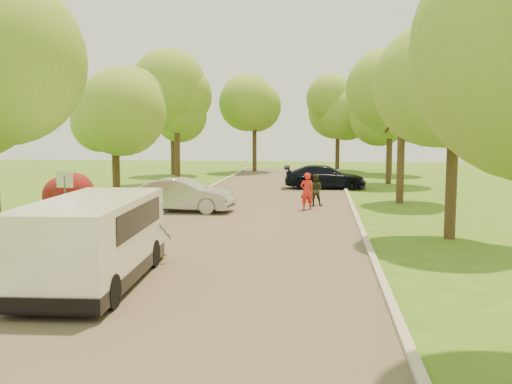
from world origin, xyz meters
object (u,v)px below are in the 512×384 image
at_px(silver_sedan, 183,195).
at_px(person_olive, 315,190).
at_px(street_sign, 65,189).
at_px(minivan, 94,240).
at_px(dark_sedan, 325,177).
at_px(person_striped, 307,191).
at_px(skateboarder, 153,226).
at_px(longboard, 154,258).

distance_m(silver_sedan, person_olive, 6.19).
relative_size(street_sign, minivan, 0.40).
height_order(street_sign, silver_sedan, street_sign).
xyz_separation_m(dark_sedan, person_striped, (-0.85, -9.19, 0.12)).
relative_size(minivan, skateboarder, 3.22).
bearing_deg(silver_sedan, skateboarder, -166.41).
height_order(longboard, person_striped, person_striped).
height_order(street_sign, longboard, street_sign).
relative_size(street_sign, skateboarder, 1.29).
xyz_separation_m(person_striped, person_olive, (0.35, 1.38, -0.08)).
distance_m(street_sign, longboard, 5.31).
xyz_separation_m(street_sign, minivan, (3.30, -5.65, -0.52)).
xyz_separation_m(street_sign, longboard, (3.95, -3.23, -1.47)).
distance_m(silver_sedan, dark_sedan, 12.04).
distance_m(minivan, person_olive, 15.02).
relative_size(street_sign, person_olive, 1.46).
xyz_separation_m(silver_sedan, dark_sedan, (6.15, 10.35, -0.02)).
xyz_separation_m(minivan, silver_sedan, (-0.80, 11.67, -0.32)).
bearing_deg(skateboarder, street_sign, -18.97).
xyz_separation_m(minivan, person_olive, (4.85, 14.21, -0.30)).
xyz_separation_m(minivan, skateboarder, (0.66, 2.43, -0.09)).
bearing_deg(longboard, minivan, 95.13).
relative_size(longboard, person_striped, 0.54).
height_order(street_sign, minivan, street_sign).
bearing_deg(street_sign, longboard, -39.22).
relative_size(dark_sedan, longboard, 5.47).
xyz_separation_m(dark_sedan, skateboarder, (-4.69, -19.59, 0.24)).
bearing_deg(dark_sedan, person_striped, 172.01).
xyz_separation_m(minivan, person_striped, (4.50, 12.83, -0.22)).
xyz_separation_m(street_sign, person_olive, (8.15, 8.56, -0.82)).
relative_size(silver_sedan, dark_sedan, 0.90).
bearing_deg(skateboarder, minivan, 95.13).
bearing_deg(street_sign, minivan, -59.75).
bearing_deg(person_olive, person_striped, 78.62).
xyz_separation_m(longboard, person_striped, (3.85, 10.40, 0.73)).
xyz_separation_m(minivan, longboard, (0.66, 2.43, -0.95)).
relative_size(silver_sedan, skateboarder, 2.61).
bearing_deg(skateboarder, person_olive, -89.34).
height_order(silver_sedan, dark_sedan, silver_sedan).
bearing_deg(silver_sedan, person_olive, -61.11).
bearing_deg(longboard, skateboarder, -159.75).
bearing_deg(skateboarder, person_striped, -90.05).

